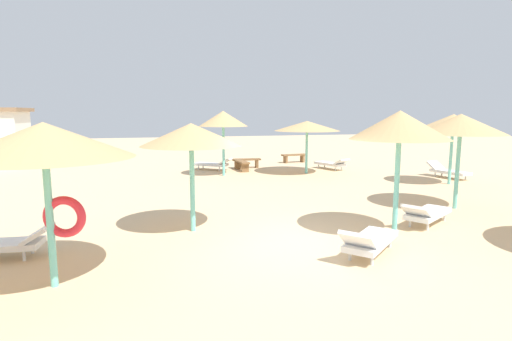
# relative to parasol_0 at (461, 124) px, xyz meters

# --- Properties ---
(ground_plane) EXTENTS (80.00, 80.00, 0.00)m
(ground_plane) POSITION_rel_parasol_0_xyz_m (-5.90, -1.72, -2.53)
(ground_plane) COLOR #DBBA8C
(parasol_0) EXTENTS (2.55, 2.55, 2.84)m
(parasol_0) POSITION_rel_parasol_0_xyz_m (0.00, 0.00, 0.00)
(parasol_0) COLOR #6BC6BC
(parasol_0) RESTS_ON ground
(parasol_2) EXTENTS (2.22, 2.22, 2.95)m
(parasol_2) POSITION_rel_parasol_0_xyz_m (-5.64, 8.07, 0.06)
(parasol_2) COLOR #6BC6BC
(parasol_2) RESTS_ON ground
(parasol_3) EXTENTS (2.27, 2.27, 2.93)m
(parasol_3) POSITION_rel_parasol_0_xyz_m (-3.34, -1.87, 0.05)
(parasol_3) COLOR #6BC6BC
(parasol_3) RESTS_ON ground
(parasol_4) EXTENTS (2.37, 2.37, 2.82)m
(parasol_4) POSITION_rel_parasol_0_xyz_m (2.81, 3.55, 0.00)
(parasol_4) COLOR #6BC6BC
(parasol_4) RESTS_ON ground
(parasol_5) EXTENTS (2.80, 2.80, 2.73)m
(parasol_5) POSITION_rel_parasol_0_xyz_m (-10.50, -2.93, -0.11)
(parasol_5) COLOR #6BC6BC
(parasol_5) RESTS_ON ground
(parasol_6) EXTENTS (3.09, 3.09, 2.49)m
(parasol_6) POSITION_rel_parasol_0_xyz_m (-1.70, 7.76, -0.28)
(parasol_6) COLOR #6BC6BC
(parasol_6) RESTS_ON ground
(parasol_8) EXTENTS (2.41, 2.41, 2.63)m
(parasol_8) POSITION_rel_parasol_0_xyz_m (-7.92, -0.33, -0.18)
(parasol_8) COLOR #6BC6BC
(parasol_8) RESTS_ON ground
(lounger_0) EXTENTS (1.95, 1.55, 0.67)m
(lounger_0) POSITION_rel_parasol_0_xyz_m (-2.05, -1.33, -2.22)
(lounger_0) COLOR white
(lounger_0) RESTS_ON ground
(lounger_2) EXTENTS (1.90, 1.68, 0.63)m
(lounger_2) POSITION_rel_parasol_0_xyz_m (-5.82, 10.02, -2.22)
(lounger_2) COLOR white
(lounger_2) RESTS_ON ground
(lounger_3) EXTENTS (1.84, 1.73, 0.71)m
(lounger_3) POSITION_rel_parasol_0_xyz_m (-4.67, -2.98, -2.22)
(lounger_3) COLOR white
(lounger_3) RESTS_ON ground
(lounger_4) EXTENTS (1.01, 1.99, 0.68)m
(lounger_4) POSITION_rel_parasol_0_xyz_m (3.88, 4.93, -2.22)
(lounger_4) COLOR white
(lounger_4) RESTS_ON ground
(lounger_5) EXTENTS (1.96, 0.81, 0.66)m
(lounger_5) POSITION_rel_parasol_0_xyz_m (-11.78, -1.25, -2.22)
(lounger_5) COLOR white
(lounger_5) RESTS_ON ground
(lounger_6) EXTENTS (1.27, 2.02, 0.62)m
(lounger_6) POSITION_rel_parasol_0_xyz_m (0.05, 8.66, -2.22)
(lounger_6) COLOR white
(lounger_6) RESTS_ON ground
(bench_0) EXTENTS (1.52, 0.48, 0.49)m
(bench_0) POSITION_rel_parasol_0_xyz_m (-4.03, 10.33, -2.19)
(bench_0) COLOR brown
(bench_0) RESTS_ON ground
(bench_1) EXTENTS (0.53, 1.53, 0.49)m
(bench_1) POSITION_rel_parasol_0_xyz_m (-4.49, 9.44, -2.19)
(bench_1) COLOR brown
(bench_1) RESTS_ON ground
(bench_2) EXTENTS (1.54, 0.58, 0.49)m
(bench_2) POSITION_rel_parasol_0_xyz_m (-0.82, 11.86, -2.19)
(bench_2) COLOR brown
(bench_2) RESTS_ON ground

